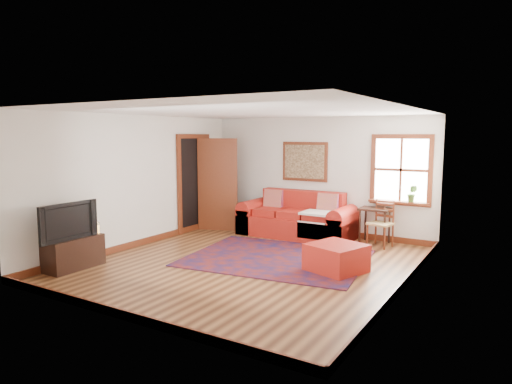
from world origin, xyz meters
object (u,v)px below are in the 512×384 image
Objects in this scene: red_leather_sofa at (297,221)px; ladder_back_chair at (382,222)px; red_ottoman at (336,258)px; media_cabinet at (74,253)px; side_table at (375,214)px.

ladder_back_chair is at bearing 0.54° from red_leather_sofa.
media_cabinet reaches higher than red_ottoman.
red_leather_sofa is at bearing -179.46° from ladder_back_chair.
media_cabinet is (-3.66, -2.01, 0.04)m from red_ottoman.
media_cabinet is at bearing -116.96° from red_leather_sofa.
red_leather_sofa reaches higher than red_ottoman.
red_ottoman is 0.83× the size of media_cabinet.
ladder_back_chair reaches higher than side_table.
red_leather_sofa reaches higher than ladder_back_chair.
red_leather_sofa reaches higher than side_table.
side_table is at bearing 7.06° from red_leather_sofa.
ladder_back_chair is at bearing 46.40° from media_cabinet.
side_table is 0.76× the size of media_cabinet.
ladder_back_chair is at bearing 104.52° from red_ottoman.
side_table is 0.79× the size of ladder_back_chair.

